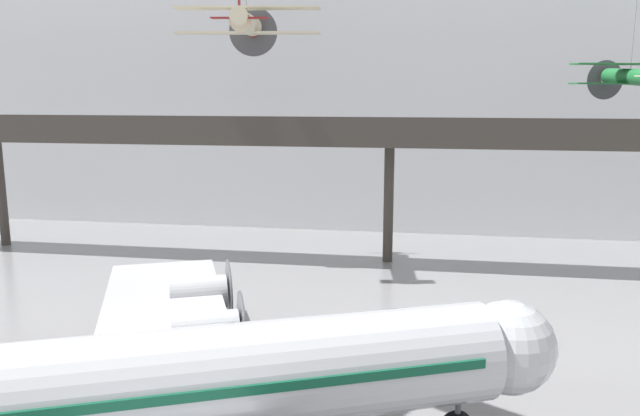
% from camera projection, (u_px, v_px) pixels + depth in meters
% --- Properties ---
extents(hangar_back_wall, '(140.00, 3.00, 26.32)m').
position_uv_depth(hangar_back_wall, '(398.00, 77.00, 52.82)').
color(hangar_back_wall, silver).
rests_on(hangar_back_wall, ground).
extents(mezzanine_walkway, '(110.00, 3.20, 10.36)m').
position_uv_depth(mezzanine_walkway, '(389.00, 141.00, 42.21)').
color(mezzanine_walkway, '#38332D').
rests_on(mezzanine_walkway, ground).
extents(airliner_silver_main, '(26.61, 31.25, 9.68)m').
position_uv_depth(airliner_silver_main, '(132.00, 390.00, 18.24)').
color(airliner_silver_main, '#B7BABF').
rests_on(airliner_silver_main, ground).
extents(suspended_plane_cream_biplane, '(9.85, 8.09, 8.07)m').
position_uv_depth(suspended_plane_cream_biplane, '(247.00, 23.00, 41.18)').
color(suspended_plane_cream_biplane, beige).
extents(suspended_plane_green_biplane, '(7.70, 6.50, 10.96)m').
position_uv_depth(suspended_plane_green_biplane, '(630.00, 76.00, 41.18)').
color(suspended_plane_green_biplane, '#1E6B33').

